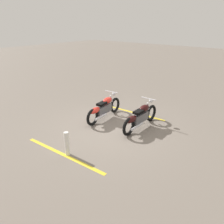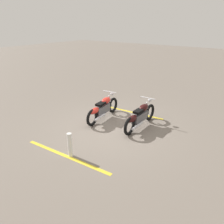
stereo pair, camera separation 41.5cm
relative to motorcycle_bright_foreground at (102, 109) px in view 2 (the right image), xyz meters
The scene contains 6 objects.
ground_plane 0.97m from the motorcycle_bright_foreground, 67.86° to the left, with size 60.00×60.00×0.00m, color slate.
motorcycle_bright_foreground is the anchor object (origin of this frame).
motorcycle_dark_foreground 1.62m from the motorcycle_bright_foreground, 98.08° to the left, with size 2.23×0.62×1.04m.
bollard_post 2.80m from the motorcycle_bright_foreground, 18.76° to the left, with size 0.14×0.14×0.76m, color white.
parking_stripe_near 1.47m from the motorcycle_bright_foreground, 161.40° to the left, with size 3.20×0.12×0.01m, color yellow.
parking_stripe_mid 2.90m from the motorcycle_bright_foreground, 16.32° to the left, with size 3.20×0.12×0.01m, color yellow.
Camera 2 is at (6.03, 4.36, 3.72)m, focal length 34.91 mm.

